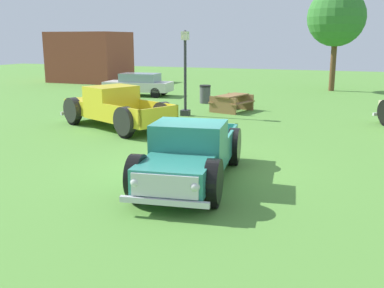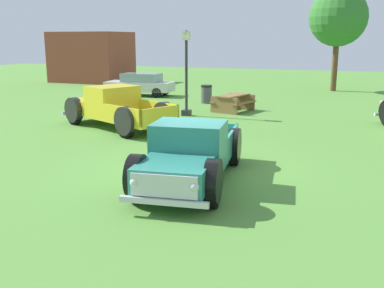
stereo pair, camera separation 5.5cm
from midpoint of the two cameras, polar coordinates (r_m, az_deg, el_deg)
ground_plane at (r=11.80m, az=0.19°, el=-3.18°), size 80.00×80.00×0.00m
pickup_truck_foreground at (r=10.35m, az=-0.57°, el=-1.50°), size 2.43×5.00×1.47m
pickup_truck_behind_left at (r=17.65m, az=-10.30°, el=4.59°), size 5.43×3.82×1.57m
sedan_distant_a at (r=27.24m, az=-6.83°, el=7.55°), size 4.10×1.99×1.33m
lamp_post_far at (r=19.80m, az=-0.95°, el=9.17°), size 0.36×0.36×3.69m
picnic_table at (r=21.21m, az=4.99°, el=5.46°), size 1.91×2.13×0.78m
trash_can at (r=23.89m, az=1.60°, el=6.34°), size 0.59×0.59×0.95m
oak_tree_east at (r=30.92m, az=17.74°, el=14.98°), size 3.65×3.65×6.47m
brick_pavilion at (r=36.98m, az=-12.81°, el=10.68°), size 5.53×4.24×3.83m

